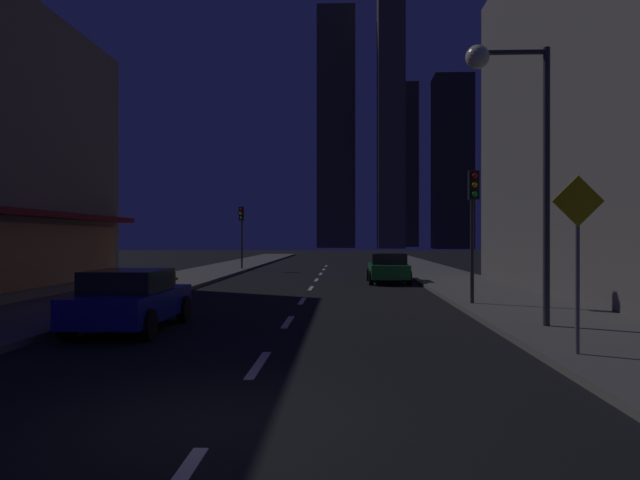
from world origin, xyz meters
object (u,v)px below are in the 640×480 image
(traffic_light_near_right, at_px, (473,206))
(street_lamp_right, at_px, (511,116))
(fire_hydrant_far_left, at_px, (173,279))
(pedestrian_crossing_sign, at_px, (578,248))
(car_parked_near, at_px, (130,299))
(car_parked_far, at_px, (388,268))
(traffic_light_far_left, at_px, (241,223))

(traffic_light_near_right, relative_size, street_lamp_right, 0.64)
(fire_hydrant_far_left, bearing_deg, pedestrian_crossing_sign, -51.70)
(fire_hydrant_far_left, relative_size, street_lamp_right, 0.10)
(street_lamp_right, bearing_deg, car_parked_near, -178.80)
(car_parked_far, height_order, traffic_light_far_left, traffic_light_far_left)
(street_lamp_right, distance_m, pedestrian_crossing_sign, 4.58)
(pedestrian_crossing_sign, bearing_deg, traffic_light_far_left, 110.89)
(car_parked_near, bearing_deg, pedestrian_crossing_sign, -19.31)
(street_lamp_right, bearing_deg, traffic_light_near_right, 88.52)
(car_parked_near, relative_size, traffic_light_near_right, 1.01)
(car_parked_near, distance_m, car_parked_far, 16.84)
(traffic_light_far_left, bearing_deg, car_parked_near, -85.80)
(fire_hydrant_far_left, distance_m, street_lamp_right, 16.52)
(street_lamp_right, bearing_deg, traffic_light_far_left, 112.96)
(car_parked_near, xyz_separation_m, traffic_light_far_left, (-1.90, 25.86, 2.45))
(fire_hydrant_far_left, bearing_deg, traffic_light_far_left, 88.42)
(car_parked_near, height_order, street_lamp_right, street_lamp_right)
(car_parked_near, relative_size, pedestrian_crossing_sign, 1.34)
(car_parked_near, relative_size, traffic_light_far_left, 1.01)
(car_parked_near, relative_size, street_lamp_right, 0.64)
(fire_hydrant_far_left, xyz_separation_m, traffic_light_far_left, (0.40, 14.53, 2.74))
(car_parked_far, distance_m, street_lamp_right, 15.74)
(car_parked_far, distance_m, fire_hydrant_far_left, 10.27)
(traffic_light_near_right, bearing_deg, street_lamp_right, -91.48)
(car_parked_far, height_order, fire_hydrant_far_left, car_parked_far)
(car_parked_far, height_order, pedestrian_crossing_sign, pedestrian_crossing_sign)
(pedestrian_crossing_sign, bearing_deg, traffic_light_near_right, 90.71)
(car_parked_far, bearing_deg, street_lamp_right, -83.25)
(fire_hydrant_far_left, bearing_deg, traffic_light_near_right, -29.63)
(fire_hydrant_far_left, relative_size, pedestrian_crossing_sign, 0.21)
(car_parked_far, bearing_deg, traffic_light_far_left, 130.53)
(traffic_light_near_right, relative_size, traffic_light_far_left, 1.00)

